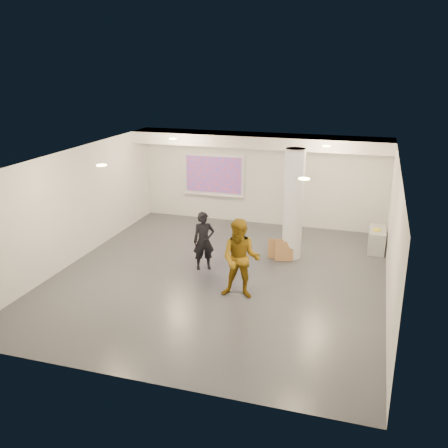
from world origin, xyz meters
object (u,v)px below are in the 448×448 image
(column, at_px, (293,205))
(man, at_px, (241,259))
(woman, at_px, (204,241))
(projection_screen, at_px, (214,175))
(credenza, at_px, (377,240))

(column, height_order, man, column)
(woman, xyz_separation_m, man, (1.32, -1.28, 0.16))
(projection_screen, bearing_deg, man, -65.99)
(woman, distance_m, man, 1.85)
(credenza, bearing_deg, woman, -148.32)
(woman, bearing_deg, man, -71.91)
(credenza, relative_size, woman, 0.71)
(column, distance_m, credenza, 2.80)
(projection_screen, distance_m, credenza, 5.64)
(projection_screen, height_order, man, projection_screen)
(man, bearing_deg, woman, 131.45)
(credenza, distance_m, man, 4.96)
(credenza, relative_size, man, 0.58)
(man, bearing_deg, credenza, 49.07)
(column, height_order, credenza, column)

